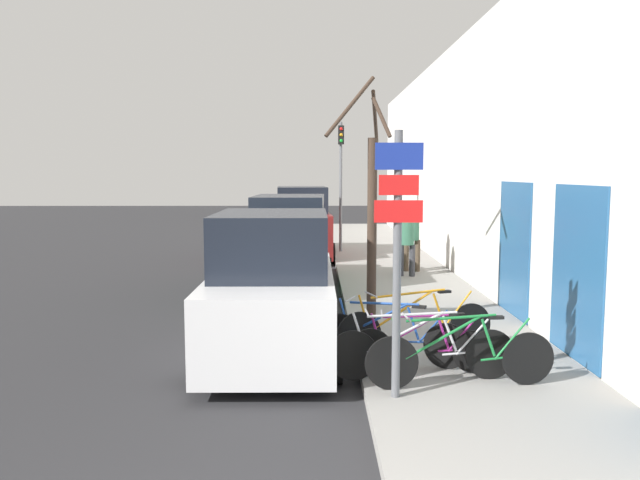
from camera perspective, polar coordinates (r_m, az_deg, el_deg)
ground_plane at (r=15.13m, az=-1.85°, el=-4.91°), size 80.00×80.00×0.00m
sidewalk_curb at (r=18.01m, az=6.68°, el=-2.92°), size 3.20×32.00×0.15m
building_facade at (r=18.01m, az=12.41°, el=7.06°), size 0.23×32.00×6.50m
signpost at (r=7.57m, az=7.09°, el=-0.83°), size 0.58×0.12×3.26m
bicycle_0 at (r=8.36m, az=12.74°, el=-10.33°), size 2.50×0.44×0.96m
bicycle_1 at (r=8.55m, az=9.29°, el=-9.93°), size 2.52×0.44×0.94m
bicycle_2 at (r=8.88m, az=9.35°, el=-9.61°), size 2.02×0.44×0.83m
bicycle_3 at (r=9.26m, az=6.55°, el=-8.73°), size 2.10×0.92×0.91m
bicycle_4 at (r=9.73m, az=8.79°, el=-7.83°), size 2.50×0.86×0.98m
parked_car_0 at (r=9.96m, az=-4.33°, el=-4.70°), size 2.11×4.53×2.30m
parked_car_1 at (r=15.29m, az=-2.78°, el=-0.79°), size 2.14×4.84×2.36m
parked_car_2 at (r=21.15m, az=-1.68°, el=1.30°), size 2.20×4.46×2.44m
pedestrian_near at (r=17.61m, az=8.40°, el=0.56°), size 0.47×0.41×1.83m
pedestrian_far at (r=16.76m, az=7.94°, el=0.13°), size 0.45×0.39×1.75m
street_tree at (r=11.23m, az=4.70°, el=2.31°), size 1.19×1.77×4.45m
traffic_light at (r=21.78m, az=1.92°, el=6.50°), size 0.20×0.30×4.50m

